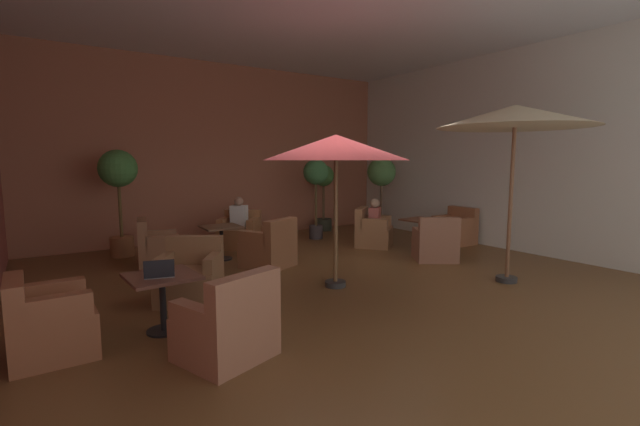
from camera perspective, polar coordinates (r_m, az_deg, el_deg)
ground_plane at (r=6.97m, az=2.16°, el=-8.90°), size 9.07×9.38×0.02m
wall_back_brick at (r=10.82m, az=-12.47°, el=7.89°), size 9.07×0.08×4.20m
wall_right_plain at (r=10.03m, az=23.75°, el=7.55°), size 0.08×9.38×4.20m
ceiling_slab at (r=7.10m, az=2.34°, el=26.15°), size 9.07×9.38×0.06m
cafe_table_front_left at (r=5.10m, az=-20.23°, el=-9.31°), size 0.76×0.76×0.65m
armchair_front_left_north at (r=6.14m, az=-16.82°, el=-8.25°), size 1.06×1.05×0.85m
armchair_front_left_east at (r=5.02m, az=-32.34°, el=-12.44°), size 0.74×0.74×0.82m
armchair_front_left_south at (r=4.33m, az=-12.10°, el=-14.64°), size 0.98×0.95×0.87m
cafe_table_front_right at (r=8.46m, az=-12.98°, el=-2.73°), size 0.73×0.73×0.65m
armchair_front_right_north at (r=9.58m, az=-10.60°, el=-2.68°), size 1.11×1.10×0.81m
armchair_front_right_east at (r=8.38m, az=-20.88°, el=-4.43°), size 0.85×0.89×0.85m
armchair_front_right_south at (r=7.74m, az=-6.72°, el=-4.73°), size 1.03×1.02×0.88m
cafe_table_mid_center at (r=9.46m, az=13.45°, el=-1.57°), size 0.77×0.77×0.65m
armchair_mid_center_north at (r=8.46m, az=15.10°, el=-4.07°), size 1.01×1.00×0.86m
armchair_mid_center_east at (r=10.30m, az=17.51°, el=-2.22°), size 0.77×0.76×0.83m
armchair_mid_center_south at (r=9.61m, az=7.00°, el=-2.50°), size 1.07×1.06×0.86m
patio_umbrella_tall_red at (r=6.33m, az=2.14°, el=8.58°), size 2.15×2.15×2.27m
patio_umbrella_center_beige at (r=7.24m, az=24.53°, el=11.50°), size 2.31×2.31×2.73m
potted_tree_left_corner at (r=11.62m, az=0.47°, el=3.29°), size 0.57×0.57×1.78m
potted_tree_mid_left at (r=10.36m, az=-0.55°, el=4.30°), size 0.61×0.61×1.93m
potted_tree_mid_right at (r=11.23m, az=8.16°, el=4.12°), size 0.73×0.73×1.98m
potted_tree_right_corner at (r=9.28m, az=-25.21°, el=3.75°), size 0.73×0.73×2.11m
patron_blue_shirt at (r=9.55m, az=7.28°, el=-0.18°), size 0.39×0.38×0.64m
patron_by_window at (r=9.48m, az=-10.72°, el=-0.16°), size 0.42×0.41×0.68m
iced_drink_cup at (r=5.13m, az=-19.55°, el=-6.88°), size 0.08×0.08×0.11m
open_laptop at (r=4.97m, az=-20.56°, el=-7.42°), size 0.36×0.30×0.20m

